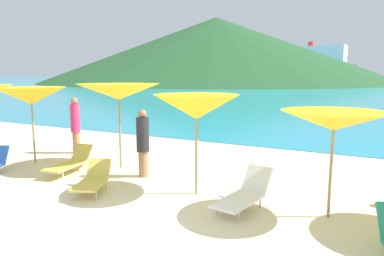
% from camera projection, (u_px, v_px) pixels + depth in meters
% --- Properties ---
extents(ground_plane, '(50.00, 100.00, 0.30)m').
position_uv_depth(ground_plane, '(272.00, 146.00, 14.02)').
color(ground_plane, beige).
extents(ocean_water, '(650.00, 440.00, 0.02)m').
position_uv_depth(ocean_water, '(376.00, 79.00, 205.06)').
color(ocean_water, teal).
rests_on(ocean_water, ground_plane).
extents(headland_hill, '(105.84, 105.84, 19.97)m').
position_uv_depth(headland_hill, '(216.00, 50.00, 111.41)').
color(headland_hill, '#235128').
rests_on(headland_hill, ground_plane).
extents(umbrella_1, '(2.13, 2.13, 2.27)m').
position_uv_depth(umbrella_1, '(31.00, 96.00, 10.43)').
color(umbrella_1, '#9E7F59').
rests_on(umbrella_1, ground_plane).
extents(umbrella_2, '(2.43, 2.43, 2.38)m').
position_uv_depth(umbrella_2, '(119.00, 92.00, 9.90)').
color(umbrella_2, '#9E7F59').
rests_on(umbrella_2, ground_plane).
extents(umbrella_3, '(2.02, 2.02, 2.22)m').
position_uv_depth(umbrella_3, '(196.00, 107.00, 7.69)').
color(umbrella_3, '#9E7F59').
rests_on(umbrella_3, ground_plane).
extents(umbrella_4, '(1.90, 1.90, 2.00)m').
position_uv_depth(umbrella_4, '(334.00, 121.00, 6.40)').
color(umbrella_4, '#9E7F59').
rests_on(umbrella_4, ground_plane).
extents(lounge_chair_0, '(1.02, 1.39, 0.65)m').
position_uv_depth(lounge_chair_0, '(93.00, 179.00, 8.02)').
color(lounge_chair_0, '#D8BF4C').
rests_on(lounge_chair_0, ground_plane).
extents(lounge_chair_2, '(0.78, 1.63, 0.67)m').
position_uv_depth(lounge_chair_2, '(70.00, 162.00, 9.61)').
color(lounge_chair_2, '#D8BF4C').
rests_on(lounge_chair_2, ground_plane).
extents(lounge_chair_5, '(0.81, 1.65, 0.73)m').
position_uv_depth(lounge_chair_5, '(244.00, 194.00, 7.07)').
color(lounge_chair_5, white).
rests_on(lounge_chair_5, ground_plane).
extents(beachgoer_0, '(0.33, 0.33, 1.76)m').
position_uv_depth(beachgoer_0, '(143.00, 141.00, 9.17)').
color(beachgoer_0, '#A3704C').
rests_on(beachgoer_0, ground_plane).
extents(beachgoer_1, '(0.31, 0.31, 1.87)m').
position_uv_depth(beachgoer_1, '(75.00, 123.00, 11.93)').
color(beachgoer_1, '#A3704C').
rests_on(beachgoer_1, ground_plane).
extents(cruise_ship, '(46.88, 19.13, 24.05)m').
position_uv_depth(cruise_ship, '(318.00, 64.00, 238.72)').
color(cruise_ship, '#262D47').
rests_on(cruise_ship, ocean_water).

